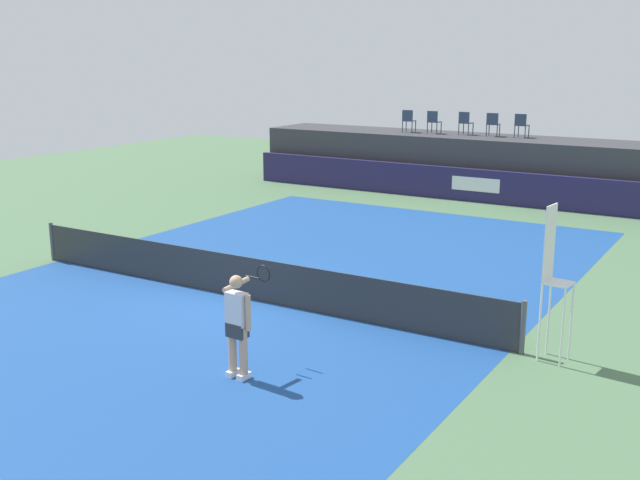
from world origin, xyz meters
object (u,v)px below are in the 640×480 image
at_px(spectator_chair_right, 493,123).
at_px(net_post_far, 523,327).
at_px(spectator_chair_center, 465,122).
at_px(spectator_chair_left, 434,121).
at_px(umpire_chair, 553,272).
at_px(spectator_chair_far_left, 409,120).
at_px(tennis_player, 238,322).
at_px(net_post_near, 52,241).
at_px(spectator_chair_far_right, 521,124).

relative_size(spectator_chair_right, net_post_far, 0.89).
distance_m(spectator_chair_right, net_post_far, 16.66).
height_order(spectator_chair_center, spectator_chair_right, same).
relative_size(spectator_chair_left, umpire_chair, 0.32).
distance_m(spectator_chair_far_left, spectator_chair_right, 3.40).
height_order(spectator_chair_center, umpire_chair, spectator_chair_center).
height_order(spectator_chair_far_left, net_post_far, spectator_chair_far_left).
bearing_deg(spectator_chair_right, tennis_player, -83.24).
relative_size(spectator_chair_center, tennis_player, 0.50).
bearing_deg(net_post_near, tennis_player, -21.63).
bearing_deg(net_post_near, umpire_chair, 0.06).
bearing_deg(net_post_far, umpire_chair, 1.70).
height_order(spectator_chair_right, net_post_near, spectator_chair_right).
xyz_separation_m(spectator_chair_far_left, spectator_chair_left, (1.06, 0.03, 0.00)).
height_order(spectator_chair_far_right, umpire_chair, spectator_chair_far_right).
xyz_separation_m(spectator_chair_left, net_post_far, (8.28, -15.21, -2.19)).
xyz_separation_m(spectator_chair_left, umpire_chair, (8.73, -15.20, -1.11)).
relative_size(spectator_chair_far_right, net_post_far, 0.89).
distance_m(spectator_chair_far_left, tennis_player, 19.54).
bearing_deg(spectator_chair_center, spectator_chair_far_right, 2.79).
xyz_separation_m(spectator_chair_far_left, tennis_player, (5.63, -18.63, -1.73)).
distance_m(net_post_near, tennis_player, 9.35).
height_order(spectator_chair_far_left, net_post_near, spectator_chair_far_left).
bearing_deg(spectator_chair_center, umpire_chair, -64.03).
xyz_separation_m(spectator_chair_far_left, spectator_chair_far_right, (4.45, 0.34, 0.00)).
bearing_deg(net_post_near, net_post_far, 0.00).
bearing_deg(spectator_chair_right, net_post_near, -112.72).
bearing_deg(spectator_chair_center, tennis_player, -79.97).
relative_size(spectator_chair_far_left, net_post_near, 0.89).
xyz_separation_m(spectator_chair_center, tennis_player, (3.34, -18.86, -1.73)).
relative_size(spectator_chair_far_left, spectator_chair_center, 1.00).
height_order(umpire_chair, net_post_far, umpire_chair).
bearing_deg(net_post_far, spectator_chair_right, 111.11).
xyz_separation_m(net_post_near, tennis_player, (8.68, -3.44, 0.46)).
height_order(spectator_chair_left, tennis_player, spectator_chair_left).
bearing_deg(net_post_near, spectator_chair_far_right, 64.19).
distance_m(spectator_chair_center, spectator_chair_right, 1.10).
height_order(spectator_chair_right, spectator_chair_far_right, same).
distance_m(spectator_chair_right, umpire_chair, 16.71).
xyz_separation_m(spectator_chair_far_right, tennis_player, (1.18, -18.97, -1.73)).
bearing_deg(net_post_far, spectator_chair_far_right, 107.49).
distance_m(spectator_chair_far_left, net_post_far, 17.96).
bearing_deg(spectator_chair_center, net_post_near, -109.13).
distance_m(umpire_chair, tennis_player, 5.45).
distance_m(spectator_chair_far_right, net_post_near, 17.38).
xyz_separation_m(spectator_chair_right, net_post_near, (-6.45, -15.41, -2.19)).
bearing_deg(spectator_chair_right, umpire_chair, -67.42).
bearing_deg(spectator_chair_left, spectator_chair_far_right, 5.25).
bearing_deg(umpire_chair, net_post_far, -178.30).
bearing_deg(spectator_chair_far_left, net_post_near, -101.38).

